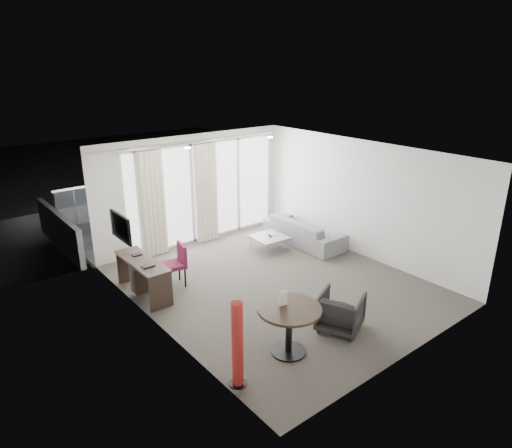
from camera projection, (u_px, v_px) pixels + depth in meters
floor at (275, 284)px, 9.06m from camera, size 5.00×6.00×0.00m
ceiling at (277, 154)px, 8.18m from camera, size 5.00×6.00×0.00m
wall_left at (155, 256)px, 7.15m from camera, size 0.00×6.00×2.60m
wall_right at (361, 199)px, 10.08m from camera, size 0.00×6.00×2.60m
wall_front at (415, 278)px, 6.41m from camera, size 5.00×0.00×2.60m
window_panel at (204, 191)px, 11.02m from camera, size 4.00×0.02×2.38m
window_frame at (205, 192)px, 11.01m from camera, size 4.10×0.06×2.44m
curtain_left at (153, 204)px, 10.05m from camera, size 0.60×0.20×2.38m
curtain_right at (206, 193)px, 10.87m from camera, size 0.60×0.20×2.38m
curtain_track at (195, 142)px, 10.30m from camera, size 4.80×0.04×0.04m
downlight_a at (188, 148)px, 8.83m from camera, size 0.12×0.12×0.02m
downlight_b at (270, 137)px, 10.06m from camera, size 0.12×0.12×0.02m
desk at (143, 277)px, 8.56m from camera, size 0.47×1.49×0.70m
tv at (121, 227)px, 8.23m from camera, size 0.05×0.80×0.50m
desk_chair at (173, 266)px, 8.87m from camera, size 0.53×0.51×0.85m
round_table at (289, 330)px, 6.82m from camera, size 1.20×1.20×0.77m
menu_card at (283, 308)px, 6.78m from camera, size 0.13×0.05×0.23m
red_lamp at (238, 345)px, 6.05m from camera, size 0.29×0.29×1.26m
tub_armchair at (341, 312)px, 7.45m from camera, size 0.92×0.91×0.63m
coffee_table at (269, 243)px, 10.65m from camera, size 0.77×0.77×0.33m
remote at (270, 235)px, 10.60m from camera, size 0.09×0.17×0.02m
magazine at (271, 233)px, 10.73m from camera, size 0.35×0.38×0.02m
sofa at (304, 231)px, 10.98m from camera, size 0.83×2.12×0.62m
terrace_slab at (177, 224)px, 12.57m from camera, size 5.60×3.00×0.12m
rattan_chair_a at (201, 197)px, 13.29m from camera, size 0.71×0.71×0.88m
rattan_chair_b at (204, 194)px, 13.55m from camera, size 0.67×0.67×0.88m
rattan_table at (205, 209)px, 12.79m from camera, size 0.58×0.58×0.52m
balustrade at (151, 193)px, 13.44m from camera, size 5.50×0.06×1.05m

